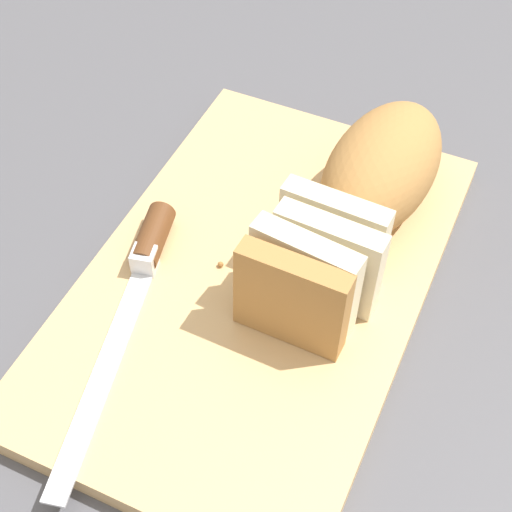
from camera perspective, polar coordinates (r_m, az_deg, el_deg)
The scene contains 7 objects.
ground_plane at distance 0.71m, azimuth 0.00°, elevation -2.62°, with size 3.00×3.00×0.00m, color #4C4C51.
cutting_board at distance 0.70m, azimuth 0.00°, elevation -2.11°, with size 0.46×0.29×0.02m, color tan.
bread_loaf at distance 0.70m, azimuth 7.80°, elevation 4.28°, with size 0.28×0.13×0.09m.
bread_knife at distance 0.70m, azimuth -8.23°, elevation -0.44°, with size 0.29×0.07×0.03m.
crumb_near_knife at distance 0.67m, azimuth 2.25°, elevation -3.22°, with size 0.01×0.01×0.01m, color #996633.
crumb_near_loaf at distance 0.74m, azimuth 2.46°, elevation 3.29°, with size 0.01×0.01×0.01m, color #996633.
crumb_stray_left at distance 0.70m, azimuth -2.60°, elevation -0.57°, with size 0.01×0.01×0.01m, color #996633.
Camera 1 is at (0.40, 0.16, 0.56)m, focal length 54.34 mm.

